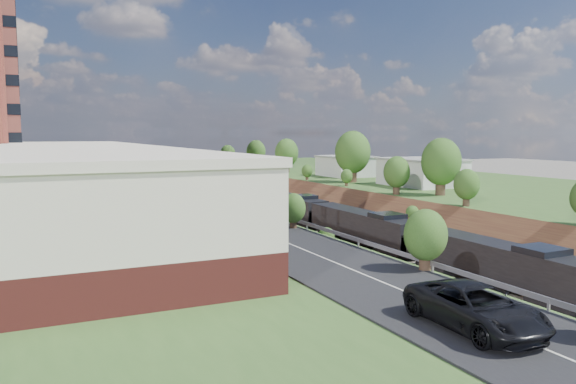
# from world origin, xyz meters

# --- Properties ---
(platform_left) EXTENTS (44.00, 180.00, 5.00)m
(platform_left) POSITION_xyz_m (-33.00, 60.00, 2.50)
(platform_left) COLOR #385E26
(platform_left) RESTS_ON ground
(platform_right) EXTENTS (44.00, 180.00, 5.00)m
(platform_right) POSITION_xyz_m (33.00, 60.00, 2.50)
(platform_right) COLOR #385E26
(platform_right) RESTS_ON ground
(embankment_left) EXTENTS (10.00, 180.00, 10.00)m
(embankment_left) POSITION_xyz_m (-11.00, 60.00, 0.00)
(embankment_left) COLOR brown
(embankment_left) RESTS_ON ground
(embankment_right) EXTENTS (10.00, 180.00, 10.00)m
(embankment_right) POSITION_xyz_m (11.00, 60.00, 0.00)
(embankment_right) COLOR brown
(embankment_right) RESTS_ON ground
(rail_left_track) EXTENTS (1.58, 180.00, 0.18)m
(rail_left_track) POSITION_xyz_m (-2.60, 60.00, 0.09)
(rail_left_track) COLOR gray
(rail_left_track) RESTS_ON ground
(rail_right_track) EXTENTS (1.58, 180.00, 0.18)m
(rail_right_track) POSITION_xyz_m (2.60, 60.00, 0.09)
(rail_right_track) COLOR gray
(rail_right_track) RESTS_ON ground
(road) EXTENTS (8.00, 180.00, 0.10)m
(road) POSITION_xyz_m (-15.50, 60.00, 5.05)
(road) COLOR black
(road) RESTS_ON platform_left
(guardrail) EXTENTS (0.10, 171.00, 0.70)m
(guardrail) POSITION_xyz_m (-11.40, 59.80, 5.55)
(guardrail) COLOR #99999E
(guardrail) RESTS_ON platform_left
(commercial_building) EXTENTS (14.30, 62.30, 7.00)m
(commercial_building) POSITION_xyz_m (-28.00, 38.00, 8.51)
(commercial_building) COLOR maroon
(commercial_building) RESTS_ON platform_left
(overpass) EXTENTS (24.50, 8.30, 7.40)m
(overpass) POSITION_xyz_m (0.00, 122.00, 4.92)
(overpass) COLOR gray
(overpass) RESTS_ON ground
(white_building_near) EXTENTS (9.00, 12.00, 4.00)m
(white_building_near) POSITION_xyz_m (23.50, 52.00, 7.00)
(white_building_near) COLOR silver
(white_building_near) RESTS_ON platform_right
(white_building_far) EXTENTS (8.00, 10.00, 3.60)m
(white_building_far) POSITION_xyz_m (23.00, 74.00, 6.80)
(white_building_far) COLOR silver
(white_building_far) RESTS_ON platform_right
(tree_right_large) EXTENTS (5.25, 5.25, 7.61)m
(tree_right_large) POSITION_xyz_m (17.00, 40.00, 9.38)
(tree_right_large) COLOR #473323
(tree_right_large) RESTS_ON platform_right
(tree_left_crest) EXTENTS (2.45, 2.45, 3.55)m
(tree_left_crest) POSITION_xyz_m (-11.80, 20.00, 7.04)
(tree_left_crest) COLOR #473323
(tree_left_crest) RESTS_ON platform_left
(freight_train) EXTENTS (3.19, 195.83, 4.72)m
(freight_train) POSITION_xyz_m (2.60, 108.06, 2.72)
(freight_train) COLOR black
(freight_train) RESTS_ON ground
(suv) EXTENTS (3.24, 6.71, 1.84)m
(suv) POSITION_xyz_m (-16.29, -1.16, 6.02)
(suv) COLOR black
(suv) RESTS_ON road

